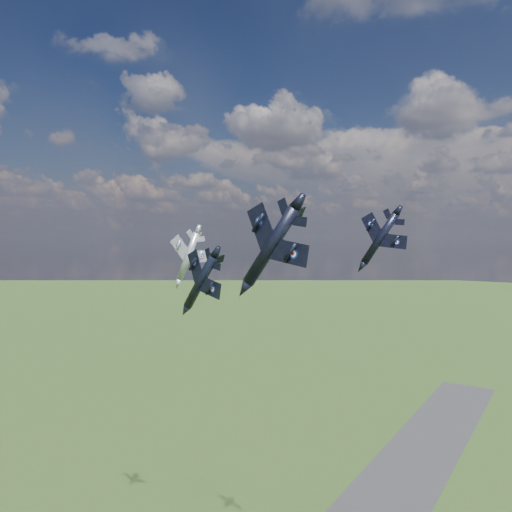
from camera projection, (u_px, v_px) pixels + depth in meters
The scene contains 4 objects.
jet_lead_navy at pixel (201, 282), 79.89m from camera, with size 10.89×15.18×3.14m, color black, non-canonical shape.
jet_right_navy at pixel (271, 246), 54.81m from camera, with size 10.32×14.39×2.98m, color black, non-canonical shape.
jet_high_navy at pixel (380, 239), 86.81m from camera, with size 10.04×14.00×2.90m, color black, non-canonical shape.
jet_left_silver at pixel (188, 256), 105.50m from camera, with size 10.72×14.95×3.09m, color #A2A5AD, non-canonical shape.
Camera 1 is at (49.91, -56.14, 85.53)m, focal length 35.00 mm.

